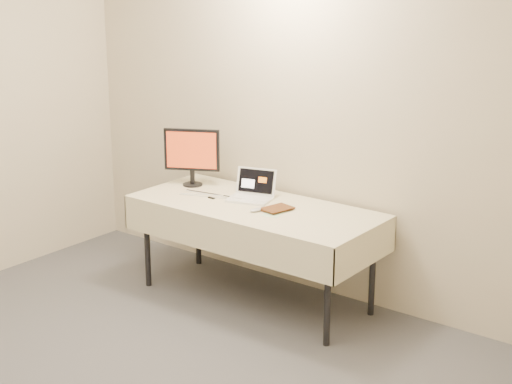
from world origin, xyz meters
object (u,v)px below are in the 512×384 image
Objects in this scene: table at (255,213)px; monitor at (192,153)px; laptop at (252,192)px; book at (270,193)px.

table is 4.12× the size of monitor.
laptop is at bearing 133.91° from table.
laptop reaches higher than table.
table is at bearing -62.01° from laptop.
monitor is 0.85m from book.
monitor is (-0.71, 0.12, 0.33)m from table.
table is at bearing -37.14° from monitor.
monitor is at bearing 170.40° from table.
table is 0.79m from monitor.
book reaches higher than table.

